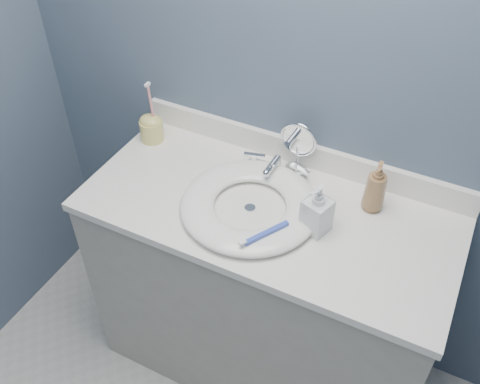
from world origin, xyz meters
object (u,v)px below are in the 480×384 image
Objects in this scene: makeup_mirror at (298,145)px; soap_bottle_clear at (317,209)px; soap_bottle_amber at (376,186)px; toothbrush_holder at (151,127)px.

soap_bottle_clear is at bearing -54.98° from makeup_mirror.
soap_bottle_clear is (0.16, -0.24, -0.02)m from makeup_mirror.
makeup_mirror is 1.13× the size of soap_bottle_clear.
soap_bottle_clear is (-0.13, -0.17, -0.01)m from soap_bottle_amber.
toothbrush_holder reaches higher than soap_bottle_clear.
makeup_mirror is 0.29m from soap_bottle_clear.
soap_bottle_amber is (0.29, -0.07, -0.01)m from makeup_mirror.
makeup_mirror is at bearing 160.77° from soap_bottle_amber.
makeup_mirror is 1.06× the size of soap_bottle_amber.
soap_bottle_clear is at bearing -12.97° from toothbrush_holder.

